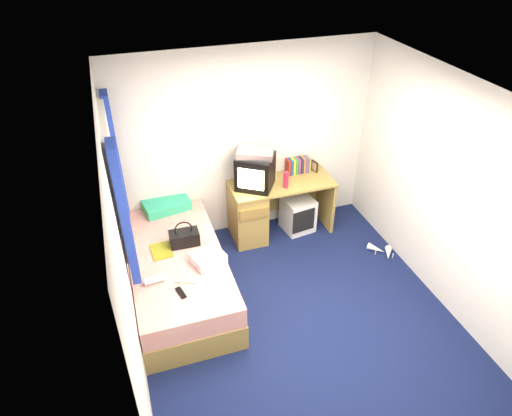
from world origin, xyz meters
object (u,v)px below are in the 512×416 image
object	(u,v)px
colour_swatch_fan	(185,281)
magazine	(161,251)
picture_frame	(315,166)
remote_control	(181,293)
handbag	(184,237)
bed	(178,274)
towel	(208,258)
pillow	(166,204)
crt_tv	(255,171)
white_heels	(382,251)
pink_water_bottle	(286,180)
water_bottle	(154,280)
aerosol_can	(274,174)
vcr	(255,153)
desk	(260,208)
storage_cube	(298,214)

from	to	relation	value
colour_swatch_fan	magazine	bearing A→B (deg)	106.11
picture_frame	remote_control	size ratio (longest dim) A/B	0.88
remote_control	handbag	bearing A→B (deg)	62.31
magazine	picture_frame	bearing A→B (deg)	19.68
bed	towel	world-z (taller)	towel
pillow	bed	bearing A→B (deg)	-92.84
crt_tv	white_heels	bearing A→B (deg)	1.20
pink_water_bottle	magazine	world-z (taller)	pink_water_bottle
pillow	water_bottle	distance (m)	1.30
bed	aerosol_can	bearing A→B (deg)	30.17
magazine	pillow	bearing A→B (deg)	77.04
bed	water_bottle	size ratio (longest dim) A/B	10.00
aerosol_can	white_heels	size ratio (longest dim) A/B	0.46
white_heels	colour_swatch_fan	bearing A→B (deg)	-172.90
vcr	handbag	world-z (taller)	vcr
towel	bed	bearing A→B (deg)	143.21
desk	pink_water_bottle	distance (m)	0.54
vcr	towel	xyz separation A→B (m)	(-0.83, -0.97, -0.62)
water_bottle	white_heels	distance (m)	2.85
towel	colour_swatch_fan	bearing A→B (deg)	-143.15
desk	colour_swatch_fan	bearing A→B (deg)	-135.10
vcr	pink_water_bottle	distance (m)	0.52
towel	water_bottle	xyz separation A→B (m)	(-0.57, -0.13, -0.02)
crt_tv	vcr	size ratio (longest dim) A/B	1.33
colour_swatch_fan	white_heels	xyz separation A→B (m)	(2.50, 0.31, -0.51)
vcr	towel	size ratio (longest dim) A/B	1.34
towel	remote_control	bearing A→B (deg)	-134.23
storage_cube	colour_swatch_fan	bearing A→B (deg)	-154.19
storage_cube	pink_water_bottle	size ratio (longest dim) A/B	2.30
vcr	aerosol_can	size ratio (longest dim) A/B	2.59
colour_swatch_fan	crt_tv	bearing A→B (deg)	46.60
pillow	magazine	world-z (taller)	pillow
bed	aerosol_can	distance (m)	1.73
crt_tv	colour_swatch_fan	distance (m)	1.67
vcr	picture_frame	world-z (taller)	vcr
pink_water_bottle	crt_tv	bearing A→B (deg)	158.29
colour_swatch_fan	water_bottle	bearing A→B (deg)	164.39
storage_cube	towel	world-z (taller)	towel
bed	desk	size ratio (longest dim) A/B	1.54
vcr	storage_cube	bearing A→B (deg)	21.78
aerosol_can	magazine	world-z (taller)	aerosol_can
desk	white_heels	bearing A→B (deg)	-33.26
pillow	crt_tv	distance (m)	1.16
bed	towel	xyz separation A→B (m)	(0.30, -0.23, 0.33)
pillow	magazine	distance (m)	0.82
storage_cube	bed	bearing A→B (deg)	-165.86
magazine	white_heels	xyz separation A→B (m)	(2.66, -0.23, -0.51)
picture_frame	colour_swatch_fan	xyz separation A→B (m)	(-1.96, -1.30, -0.27)
crt_tv	aerosol_can	xyz separation A→B (m)	(0.28, 0.08, -0.13)
desk	colour_swatch_fan	xyz separation A→B (m)	(-1.18, -1.18, 0.14)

